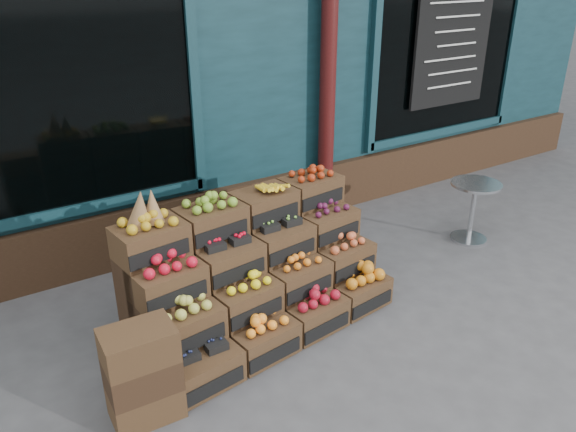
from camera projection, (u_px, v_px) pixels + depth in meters
ground at (353, 332)px, 4.71m from camera, size 60.00×60.00×0.00m
crate_display at (256, 275)px, 4.74m from camera, size 2.25×1.28×1.34m
spare_crates at (142, 374)px, 3.70m from camera, size 0.48×0.34×0.70m
bistro_table at (473, 205)px, 6.09m from camera, size 0.54×0.54×0.68m
shopkeeper at (20, 166)px, 5.62m from camera, size 0.79×0.61×1.92m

